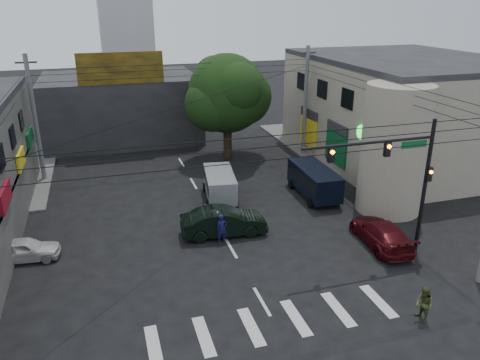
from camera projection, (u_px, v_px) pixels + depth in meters
name	position (u px, v px, depth m)	size (l,w,h in m)	color
ground	(242.00, 267.00, 23.57)	(160.00, 160.00, 0.00)	black
sidewalk_far_right	(366.00, 140.00, 44.50)	(16.00, 16.00, 0.15)	#514F4C
building_right	(403.00, 111.00, 38.63)	(14.00, 18.00, 8.00)	gray
corner_column	(394.00, 150.00, 28.69)	(4.00, 4.00, 8.00)	gray
building_far	(121.00, 107.00, 44.58)	(14.00, 10.00, 6.00)	#232326
billboard	(121.00, 68.00, 38.66)	(7.00, 0.30, 2.60)	olive
street_tree	(227.00, 94.00, 37.84)	(6.40, 6.40, 8.70)	black
traffic_gantry	(399.00, 168.00, 23.06)	(7.10, 0.35, 7.20)	black
utility_pole_far_left	(35.00, 120.00, 33.31)	(0.32, 0.32, 9.20)	#59595B
utility_pole_far_right	(305.00, 102.00, 39.04)	(0.32, 0.32, 9.20)	#59595B
dark_sedan	(224.00, 222.00, 26.59)	(4.98, 2.06, 1.60)	black
white_compact	(24.00, 249.00, 24.05)	(3.64, 1.77, 1.19)	silver
maroon_sedan	(381.00, 233.00, 25.51)	(2.35, 4.95, 1.39)	#40090E
silver_minivan	(220.00, 186.00, 31.30)	(2.45, 4.59, 1.88)	#A8ABB0
navy_van	(314.00, 182.00, 31.75)	(2.07, 5.12, 2.02)	black
traffic_officer	(222.00, 229.00, 25.70)	(0.64, 0.46, 1.67)	#121440
pedestrian_olive	(424.00, 304.00, 19.38)	(0.65, 0.81, 1.60)	#3D4821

